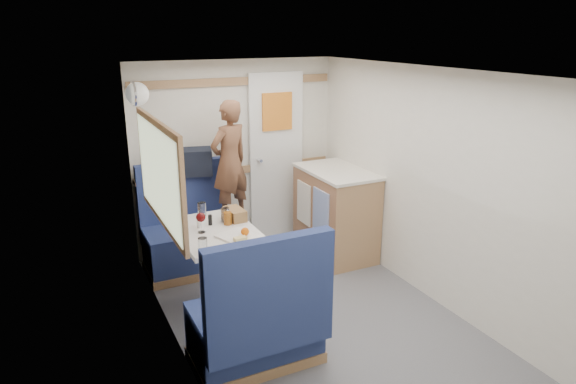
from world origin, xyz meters
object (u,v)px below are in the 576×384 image
orange_fruit (245,232)px  cheese_block (240,239)px  bench_far (190,240)px  tumbler_right (225,215)px  bread_loaf (235,214)px  person (230,162)px  tumbler_left (203,245)px  tumbler_mid (202,209)px  duffel_bag (185,162)px  pepper_grinder (210,220)px  wine_glass (201,218)px  dinette_table (217,247)px  galley_counter (335,212)px  salt_grinder (199,223)px  beer_glass (228,218)px  tray (240,237)px  bench_near (258,328)px  dome_light (137,94)px

orange_fruit → cheese_block: orange_fruit is taller
bench_far → tumbler_right: (0.14, -0.70, 0.48)m
bench_far → bread_loaf: size_ratio=4.51×
person → tumbler_left: 1.40m
tumbler_mid → bread_loaf: 0.31m
orange_fruit → bread_loaf: size_ratio=0.28×
duffel_bag → pepper_grinder: 1.03m
pepper_grinder → wine_glass: bearing=-131.6°
dinette_table → galley_counter: bearing=20.5°
tumbler_left → salt_grinder: 0.50m
beer_glass → bread_loaf: size_ratio=0.46×
orange_fruit → pepper_grinder: size_ratio=0.74×
duffel_bag → tumbler_mid: 0.79m
dinette_table → duffel_bag: bearing=87.2°
tumbler_left → cheese_block: bearing=5.8°
person → salt_grinder: bearing=31.1°
person → cheese_block: (-0.35, -1.18, -0.30)m
tumbler_right → bread_loaf: tumbler_right is taller
cheese_block → tumbler_right: size_ratio=0.80×
tumbler_mid → salt_grinder: size_ratio=1.48×
dinette_table → wine_glass: wine_glass is taller
orange_fruit → tumbler_mid: size_ratio=0.54×
dinette_table → tumbler_mid: size_ratio=7.61×
orange_fruit → tumbler_left: size_ratio=0.59×
duffel_bag → tumbler_mid: size_ratio=4.40×
tray → orange_fruit: orange_fruit is taller
bench_near → salt_grinder: bench_near is taller
dome_light → salt_grinder: (0.28, -0.74, -0.99)m
bread_loaf → galley_counter: bearing=17.3°
tray → pepper_grinder: 0.40m
tumbler_mid → tumbler_right: tumbler_mid is taller
bench_far → pepper_grinder: bearing=-90.7°
person → beer_glass: person is taller
galley_counter → tumbler_mid: 1.52m
dome_light → galley_counter: bearing=-9.2°
bench_near → person: 1.91m
person → cheese_block: 1.27m
pepper_grinder → bread_loaf: bearing=7.9°
dinette_table → tumbler_left: size_ratio=8.28×
duffel_bag → tumbler_mid: duffel_bag is taller
tumbler_left → person: bearing=61.8°
wine_glass → salt_grinder: bearing=84.4°
dome_light → cheese_block: dome_light is taller
bench_near → tumbler_left: size_ratio=9.46×
bench_far → tumbler_mid: size_ratio=8.68×
galley_counter → duffel_bag: duffel_bag is taller
salt_grinder → dinette_table: bearing=-44.6°
dinette_table → cheese_block: (0.08, -0.34, 0.19)m
galley_counter → beer_glass: size_ratio=8.53×
bench_far → wine_glass: (-0.12, -0.86, 0.54)m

